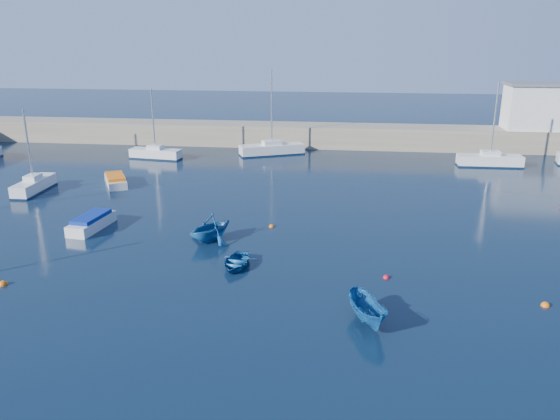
# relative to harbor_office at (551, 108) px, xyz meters

# --- Properties ---
(ground) EXTENTS (220.00, 220.00, 0.00)m
(ground) POSITION_rel_harbor_office_xyz_m (-30.00, -46.00, -5.10)
(ground) COLOR black
(ground) RESTS_ON ground
(back_wall) EXTENTS (96.00, 4.50, 2.60)m
(back_wall) POSITION_rel_harbor_office_xyz_m (-30.00, 0.00, -3.80)
(back_wall) COLOR gray
(back_wall) RESTS_ON ground
(harbor_office) EXTENTS (10.00, 4.00, 5.00)m
(harbor_office) POSITION_rel_harbor_office_xyz_m (0.00, 0.00, 0.00)
(harbor_office) COLOR silver
(harbor_office) RESTS_ON back_wall
(sailboat_3) EXTENTS (1.65, 5.39, 7.23)m
(sailboat_3) POSITION_rel_harbor_office_xyz_m (-50.33, -23.33, -4.49)
(sailboat_3) COLOR silver
(sailboat_3) RESTS_ON ground
(sailboat_5) EXTENTS (5.86, 2.35, 7.63)m
(sailboat_5) POSITION_rel_harbor_office_xyz_m (-44.17, -9.29, -4.49)
(sailboat_5) COLOR silver
(sailboat_5) RESTS_ON ground
(sailboat_6) EXTENTS (7.49, 4.82, 9.53)m
(sailboat_6) POSITION_rel_harbor_office_xyz_m (-31.67, -5.62, -4.46)
(sailboat_6) COLOR silver
(sailboat_6) RESTS_ON ground
(sailboat_7) EXTENTS (6.56, 1.95, 8.67)m
(sailboat_7) POSITION_rel_harbor_office_xyz_m (-8.30, -8.53, -4.45)
(sailboat_7) COLOR silver
(sailboat_7) RESTS_ON ground
(motorboat_1) EXTENTS (2.00, 4.42, 1.05)m
(motorboat_1) POSITION_rel_harbor_office_xyz_m (-41.09, -31.76, -4.61)
(motorboat_1) COLOR silver
(motorboat_1) RESTS_ON ground
(motorboat_2) EXTENTS (3.58, 4.74, 0.93)m
(motorboat_2) POSITION_rel_harbor_office_xyz_m (-44.18, -20.24, -4.66)
(motorboat_2) COLOR silver
(motorboat_2) RESTS_ON ground
(dinghy_center) EXTENTS (2.43, 3.19, 0.62)m
(dinghy_center) POSITION_rel_harbor_office_xyz_m (-29.58, -37.10, -4.79)
(dinghy_center) COLOR #145190
(dinghy_center) RESTS_ON ground
(dinghy_left) EXTENTS (4.51, 4.65, 1.87)m
(dinghy_left) POSITION_rel_harbor_office_xyz_m (-32.13, -33.02, -4.16)
(dinghy_left) COLOR #145190
(dinghy_left) RESTS_ON ground
(dinghy_right) EXTENTS (2.36, 3.63, 1.31)m
(dinghy_right) POSITION_rel_harbor_office_xyz_m (-22.01, -42.89, -4.44)
(dinghy_right) COLOR #145190
(dinghy_right) RESTS_ON ground
(buoy_0) EXTENTS (0.50, 0.50, 0.50)m
(buoy_0) POSITION_rel_harbor_office_xyz_m (-41.96, -41.05, -5.10)
(buoy_0) COLOR #D0590A
(buoy_0) RESTS_ON ground
(buoy_1) EXTENTS (0.38, 0.38, 0.38)m
(buoy_1) POSITION_rel_harbor_office_xyz_m (-20.76, -37.61, -5.10)
(buoy_1) COLOR red
(buoy_1) RESTS_ON ground
(buoy_2) EXTENTS (0.46, 0.46, 0.46)m
(buoy_2) POSITION_rel_harbor_office_xyz_m (-12.88, -40.03, -5.10)
(buoy_2) COLOR #D0590A
(buoy_2) RESTS_ON ground
(buoy_3) EXTENTS (0.40, 0.40, 0.40)m
(buoy_3) POSITION_rel_harbor_office_xyz_m (-28.42, -29.86, -5.10)
(buoy_3) COLOR #D0590A
(buoy_3) RESTS_ON ground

